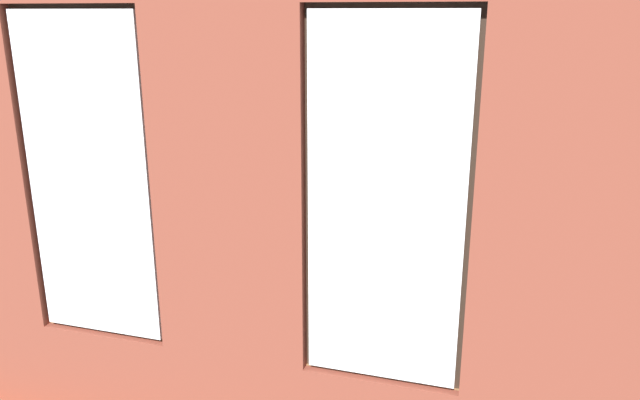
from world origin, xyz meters
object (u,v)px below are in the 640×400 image
couch_left (567,301)px  cup_ceramic (320,222)px  table_plant_small (325,220)px  remote_gray (352,224)px  potted_plant_by_left_couch (520,227)px  media_console (157,219)px  potted_plant_near_tv (151,221)px  couch_by_window (207,339)px  coffee_table (320,231)px  potted_plant_mid_room_small (446,235)px  tv_flatscreen (153,166)px  potted_plant_foreground_right (226,168)px  potted_plant_corner_far_left (618,366)px  candle_jar (285,220)px  potted_plant_between_couches (402,329)px

couch_left → cup_ceramic: size_ratio=23.04×
table_plant_small → remote_gray: (-0.25, -0.24, -0.10)m
couch_left → potted_plant_by_left_couch: size_ratio=3.10×
media_console → potted_plant_near_tv: (-0.54, 0.97, 0.35)m
potted_plant_near_tv → potted_plant_by_left_couch: potted_plant_near_tv is taller
couch_by_window → coffee_table: bearing=-93.9°
couch_by_window → potted_plant_by_left_couch: bearing=-127.7°
couch_left → potted_plant_mid_room_small: couch_left is taller
couch_by_window → potted_plant_mid_room_small: size_ratio=3.90×
coffee_table → tv_flatscreen: size_ratio=1.08×
potted_plant_foreground_right → table_plant_small: bearing=140.4°
cup_ceramic → potted_plant_corner_far_left: potted_plant_corner_far_left is taller
potted_plant_by_left_couch → couch_left: bearing=105.1°
coffee_table → potted_plant_mid_room_small: size_ratio=2.31×
potted_plant_mid_room_small → media_console: bearing=4.3°
cup_ceramic → potted_plant_foreground_right: potted_plant_foreground_right is taller
candle_jar → potted_plant_mid_room_small: (-1.73, -0.47, -0.15)m
couch_by_window → potted_plant_corner_far_left: size_ratio=1.57×
couch_by_window → potted_plant_corner_far_left: 2.87m
media_console → tv_flatscreen: 0.67m
couch_left → potted_plant_corner_far_left: potted_plant_corner_far_left is taller
couch_by_window → potted_plant_mid_room_small: 3.19m
potted_plant_by_left_couch → potted_plant_between_couches: potted_plant_between_couches is taller
candle_jar → tv_flatscreen: 1.82m
table_plant_small → potted_plant_foreground_right: bearing=-39.6°
tv_flatscreen → potted_plant_near_tv: (-0.54, 0.98, -0.32)m
couch_left → coffee_table: couch_left is taller
candle_jar → remote_gray: (-0.71, -0.24, -0.05)m
tv_flatscreen → candle_jar: bearing=173.2°
cup_ceramic → table_plant_small: size_ratio=0.45×
potted_plant_mid_room_small → potted_plant_near_tv: bearing=22.8°
candle_jar → table_plant_small: table_plant_small is taller
tv_flatscreen → potted_plant_mid_room_small: bearing=-175.8°
cup_ceramic → couch_left: bearing=159.8°
candle_jar → media_console: bearing=-6.7°
tv_flatscreen → potted_plant_corner_far_left: (-4.81, 2.65, -0.30)m
tv_flatscreen → media_console: bearing=90.0°
candle_jar → tv_flatscreen: bearing=-6.8°
tv_flatscreen → potted_plant_by_left_couch: size_ratio=1.69×
potted_plant_between_couches → potted_plant_near_tv: bearing=-27.5°
candle_jar → potted_plant_foreground_right: 2.15m
couch_by_window → media_console: 3.20m
cup_ceramic → candle_jar: (0.37, 0.11, 0.01)m
couch_by_window → couch_left: same height
potted_plant_by_left_couch → coffee_table: bearing=14.4°
coffee_table → candle_jar: bearing=16.4°
potted_plant_near_tv → potted_plant_foreground_right: bearing=-84.2°
cup_ceramic → table_plant_small: table_plant_small is taller
table_plant_small → potted_plant_mid_room_small: table_plant_small is taller
coffee_table → table_plant_small: bearing=130.3°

